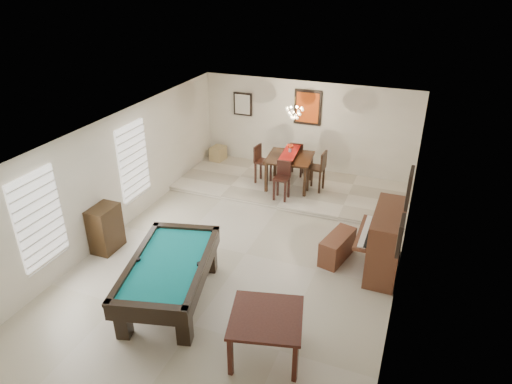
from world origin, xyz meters
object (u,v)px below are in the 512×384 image
Objects in this scene: flower_vase at (290,148)px; chandelier at (295,109)px; dining_chair_east at (316,171)px; pool_table at (170,281)px; piano_bench at (337,247)px; corner_bench at (218,153)px; upright_piano at (378,240)px; dining_chair_north at (297,158)px; dining_chair_south at (282,181)px; square_table at (266,335)px; dining_chair_west at (263,164)px; apothecary_chest at (106,228)px; dining_table at (289,169)px.

chandelier is at bearing 9.45° from flower_vase.
flower_vase is 0.88m from dining_chair_east.
pool_table is 3.99× the size of chandelier.
corner_bench is (-4.37, 3.60, 0.05)m from piano_bench.
upright_piano is 1.57× the size of dining_chair_north.
dining_chair_south is 1.79m from chandelier.
dining_chair_south is (-1.34, 4.77, 0.23)m from square_table.
flower_vase is at bearing 134.28° from upright_piano.
dining_chair_north is at bearing -130.84° from dining_chair_east.
corner_bench is at bearing 68.45° from dining_chair_west.
chandelier is (0.67, 5.00, 1.80)m from pool_table.
dining_chair_north is at bearing 118.85° from piano_bench.
square_table is 6.01m from chandelier.
corner_bench is at bearing -10.59° from dining_chair_north.
upright_piano is 2.55× the size of chandelier.
flower_vase is at bearing -80.26° from dining_chair_west.
corner_bench is at bearing 87.90° from apothecary_chest.
piano_bench is 5.66m from corner_bench.
dining_table is 1.61m from chandelier.
dining_chair_south is at bearing -34.02° from corner_bench.
dining_chair_west is at bearing -177.19° from dining_table.
corner_bench is at bearing 159.49° from flower_vase.
flower_vase reaches higher than square_table.
dining_chair_east reaches higher than dining_chair_west.
dining_table reaches higher than piano_bench.
dining_chair_east is at bearing 113.23° from piano_bench.
dining_chair_north is at bearing -34.99° from dining_chair_west.
flower_vase reaches higher than dining_chair_north.
dining_chair_east is (0.66, 0.80, 0.05)m from dining_chair_south.
dining_chair_north reaches higher than pool_table.
dining_chair_east is (0.72, -0.72, 0.04)m from dining_chair_north.
flower_vase is 0.22× the size of dining_chair_north.
upright_piano is at bearing -46.66° from chandelier.
upright_piano is 7.03× the size of flower_vase.
upright_piano is 4.33m from dining_chair_north.
dining_chair_east is (1.31, 5.01, 0.25)m from pool_table.
dining_chair_east reaches higher than dining_chair_south.
dining_chair_east reaches higher than piano_bench.
dining_chair_west reaches higher than dining_chair_north.
upright_piano is at bearing -121.59° from dining_chair_west.
upright_piano is 3.32m from dining_chair_east.
chandelier reaches higher than corner_bench.
apothecary_chest is 4.26m from dining_chair_south.
dining_chair_east is at bearing 61.28° from pool_table.
dining_table is 1.17× the size of dining_chair_north.
dining_chair_east is at bearing -80.91° from dining_chair_west.
dining_chair_east reaches higher than dining_table.
dining_chair_east is (3.40, 4.06, 0.16)m from apothecary_chest.
flower_vase reaches higher than dining_chair_west.
flower_vase reaches higher than dining_chair_south.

